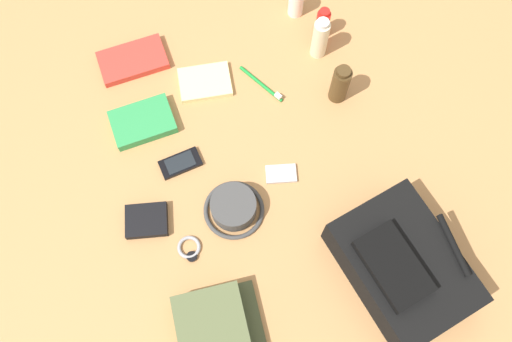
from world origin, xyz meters
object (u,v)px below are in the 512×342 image
wristwatch (189,249)px  cell_phone (180,163)px  cologne_bottle (340,84)px  paperback_novel (133,61)px  toothpaste_tube (296,1)px  backpack (401,266)px  notepad (205,82)px  toothbrush (263,86)px  bucket_hat (234,208)px  lotion_bottle (320,38)px  wallet (147,220)px  sunscreen_spray (322,23)px  travel_guidebook (143,122)px  media_player (281,174)px

wristwatch → cell_phone: bearing=169.4°
cell_phone → wristwatch: (0.24, -0.04, -0.00)m
cologne_bottle → paperback_novel: (-0.30, -0.53, -0.06)m
toothpaste_tube → backpack: bearing=-2.3°
cell_phone → notepad: 0.26m
notepad → toothbrush: bearing=76.5°
bucket_hat → toothpaste_tube: toothpaste_tube is taller
lotion_bottle → notepad: bearing=-91.2°
wristwatch → wallet: (-0.11, -0.09, 0.01)m
sunscreen_spray → travel_guidebook: 0.60m
sunscreen_spray → paperback_novel: sunscreen_spray is taller
travel_guidebook → wristwatch: 0.39m
sunscreen_spray → travel_guidebook: size_ratio=0.63×
backpack → toothbrush: backpack is taller
backpack → media_player: backpack is taller
toothbrush → sunscreen_spray: bearing=117.3°
bucket_hat → sunscreen_spray: bearing=136.5°
wallet → notepad: (-0.35, 0.27, -0.00)m
wallet → backpack: bearing=73.6°
bucket_hat → cell_phone: 0.20m
wallet → sunscreen_spray: bearing=135.4°
wallet → toothbrush: bearing=137.5°
bucket_hat → toothpaste_tube: bearing=145.3°
paperback_novel → wristwatch: size_ratio=2.80×
backpack → sunscreen_spray: size_ratio=3.48×
toothpaste_tube → cell_phone: bearing=-52.1°
toothpaste_tube → notepad: size_ratio=0.74×
notepad → media_player: bearing=27.5°
paperback_novel → cell_phone: paperback_novel is taller
toothpaste_tube → sunscreen_spray: size_ratio=1.01×
media_player → travel_guidebook: bearing=-130.4°
toothpaste_tube → wallet: (0.50, -0.61, -0.04)m
paperback_novel → wristwatch: bearing=-0.2°
wallet → notepad: 0.44m
toothbrush → paperback_novel: bearing=-121.0°
backpack → cologne_bottle: backpack is taller
paperback_novel → notepad: paperback_novel is taller
sunscreen_spray → wallet: bearing=-58.4°
paperback_novel → toothpaste_tube: bearing=91.3°
backpack → notepad: backpack is taller
toothpaste_tube → cell_phone: 0.61m
media_player → wallet: 0.38m
cologne_bottle → wristwatch: bearing=-61.1°
paperback_novel → notepad: 0.23m
travel_guidebook → wallet: (0.28, -0.06, -0.00)m
sunscreen_spray → toothbrush: bearing=-62.7°
wallet → cell_phone: bearing=148.7°
cell_phone → toothbrush: toothbrush is taller
lotion_bottle → toothbrush: bearing=-73.1°
cologne_bottle → lotion_bottle: bearing=179.9°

